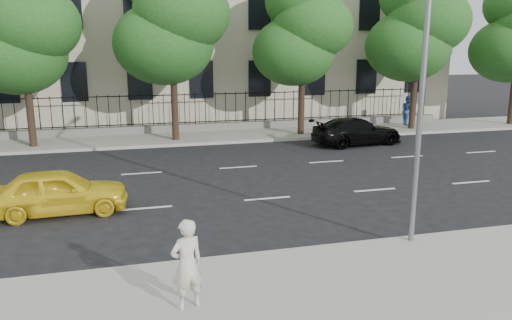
{
  "coord_description": "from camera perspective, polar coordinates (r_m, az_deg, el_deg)",
  "views": [
    {
      "loc": [
        -4.43,
        -12.99,
        5.13
      ],
      "look_at": [
        -0.26,
        3.0,
        1.24
      ],
      "focal_mm": 35.0,
      "sensor_mm": 36.0,
      "label": 1
    }
  ],
  "objects": [
    {
      "name": "near_sidewalk",
      "position": [
        11.23,
        10.68,
        -13.77
      ],
      "size": [
        60.0,
        4.0,
        0.15
      ],
      "primitive_type": "cube",
      "color": "gray",
      "rests_on": "ground"
    },
    {
      "name": "lane_markings",
      "position": [
        18.99,
        -0.56,
        -2.42
      ],
      "size": [
        49.6,
        4.62,
        0.01
      ],
      "primitive_type": null,
      "color": "silver",
      "rests_on": "ground"
    },
    {
      "name": "tree_b",
      "position": [
        26.75,
        -25.09,
        13.55
      ],
      "size": [
        5.53,
        5.12,
        8.97
      ],
      "color": "#382619",
      "rests_on": "far_sidewalk"
    },
    {
      "name": "black_sedan",
      "position": [
        26.24,
        11.47,
        3.24
      ],
      "size": [
        4.99,
        2.5,
        1.39
      ],
      "primitive_type": "imported",
      "rotation": [
        0.0,
        0.0,
        1.69
      ],
      "color": "black",
      "rests_on": "ground"
    },
    {
      "name": "tree_e",
      "position": [
        31.09,
        17.99,
        14.57
      ],
      "size": [
        5.71,
        5.31,
        9.46
      ],
      "color": "#382619",
      "rests_on": "far_sidewalk"
    },
    {
      "name": "tree_d",
      "position": [
        28.01,
        5.34,
        14.62
      ],
      "size": [
        5.34,
        4.94,
        8.84
      ],
      "color": "#382619",
      "rests_on": "far_sidewalk"
    },
    {
      "name": "street_light",
      "position": [
        13.19,
        17.54,
        12.72
      ],
      "size": [
        0.25,
        3.32,
        8.05
      ],
      "color": "slate",
      "rests_on": "near_sidewalk"
    },
    {
      "name": "pedestrian_far",
      "position": [
        32.38,
        16.98,
        5.44
      ],
      "size": [
        0.89,
        1.04,
        1.83
      ],
      "primitive_type": "imported",
      "rotation": [
        0.0,
        0.0,
        1.32
      ],
      "color": "#2A529B",
      "rests_on": "far_sidewalk"
    },
    {
      "name": "far_sidewalk",
      "position": [
        27.82,
        -5.19,
        2.7
      ],
      "size": [
        60.0,
        4.0,
        0.15
      ],
      "primitive_type": "cube",
      "color": "gray",
      "rests_on": "ground"
    },
    {
      "name": "iron_fence",
      "position": [
        29.38,
        -5.77,
        4.38
      ],
      "size": [
        30.0,
        0.5,
        2.2
      ],
      "color": "slate",
      "rests_on": "far_sidewalk"
    },
    {
      "name": "yellow_taxi",
      "position": [
        16.42,
        -21.69,
        -3.38
      ],
      "size": [
        4.17,
        1.81,
        1.4
      ],
      "primitive_type": "imported",
      "rotation": [
        0.0,
        0.0,
        1.61
      ],
      "color": "yellow",
      "rests_on": "ground"
    },
    {
      "name": "ground",
      "position": [
        14.65,
        3.99,
        -7.29
      ],
      "size": [
        120.0,
        120.0,
        0.0
      ],
      "primitive_type": "plane",
      "color": "black",
      "rests_on": "ground"
    },
    {
      "name": "woman_near",
      "position": [
        9.73,
        -7.91,
        -11.71
      ],
      "size": [
        0.76,
        0.62,
        1.79
      ],
      "primitive_type": "imported",
      "rotation": [
        0.0,
        0.0,
        3.48
      ],
      "color": "beige",
      "rests_on": "near_sidewalk"
    },
    {
      "name": "tree_c",
      "position": [
        26.5,
        -9.6,
        15.82
      ],
      "size": [
        5.89,
        5.5,
        9.8
      ],
      "color": "#382619",
      "rests_on": "far_sidewalk"
    }
  ]
}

